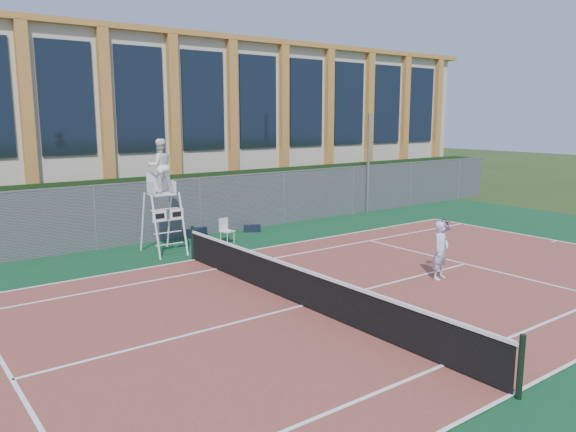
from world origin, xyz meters
TOP-DOWN VIEW (x-y plane):
  - ground at (0.00, 0.00)m, footprint 120.00×120.00m
  - apron at (0.00, 1.00)m, footprint 36.00×20.00m
  - tennis_court at (0.00, 0.00)m, footprint 23.77×10.97m
  - tennis_net at (0.00, 0.00)m, footprint 0.10×11.30m
  - fence at (0.00, 8.80)m, footprint 40.00×0.06m
  - hedge at (0.00, 10.00)m, footprint 40.00×1.40m
  - building at (0.00, 17.95)m, footprint 45.00×10.60m
  - steel_pole at (10.85, 8.70)m, footprint 0.12×0.12m
  - umpire_chair at (-0.36, 7.05)m, footprint 1.07×1.65m
  - plastic_chair at (2.06, 7.06)m, footprint 0.51×0.51m
  - sports_bag_near at (1.72, 8.60)m, footprint 0.83×0.49m
  - sports_bag_far at (3.94, 8.16)m, footprint 0.71×0.56m
  - tennis_player at (4.48, -0.53)m, footprint 0.95×0.67m

SIDE VIEW (x-z plane):
  - ground at x=0.00m, z-range 0.00..0.00m
  - apron at x=0.00m, z-range 0.00..0.01m
  - tennis_court at x=0.00m, z-range 0.01..0.03m
  - sports_bag_far at x=3.94m, z-range 0.01..0.27m
  - sports_bag_near at x=1.72m, z-range 0.01..0.34m
  - tennis_net at x=0.00m, z-range -0.01..1.09m
  - plastic_chair at x=2.06m, z-range 0.09..0.99m
  - tennis_player at x=4.48m, z-range 0.03..1.67m
  - fence at x=0.00m, z-range 0.00..2.20m
  - hedge at x=0.00m, z-range 0.00..2.20m
  - steel_pole at x=10.85m, z-range 0.00..4.66m
  - umpire_chair at x=-0.36m, z-range 0.89..4.73m
  - building at x=0.00m, z-range 0.03..8.26m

